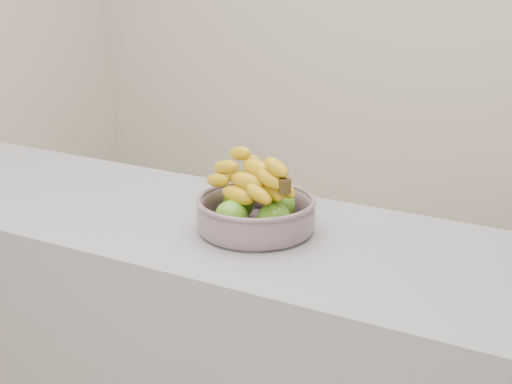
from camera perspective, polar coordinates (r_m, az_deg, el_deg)
counter at (r=2.07m, az=-6.50°, el=-13.38°), size 2.00×0.60×0.90m
fruit_bowl at (r=1.72m, az=-0.01°, el=-1.36°), size 0.29×0.29×0.18m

